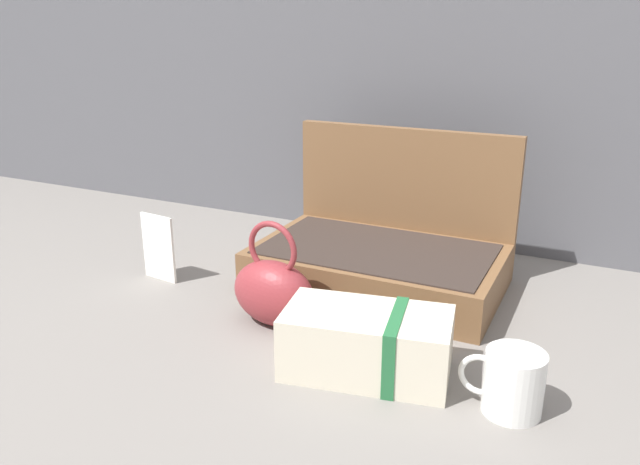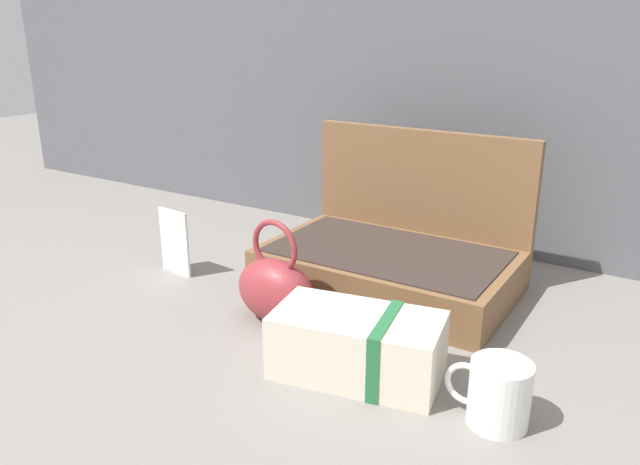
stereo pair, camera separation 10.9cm
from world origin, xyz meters
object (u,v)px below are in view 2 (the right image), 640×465
object	(u,v)px
cream_toiletry_bag	(359,346)
coffee_mug	(498,393)
teal_pouch_handbag	(276,289)
open_suitcase	(394,255)
info_card_left	(175,242)

from	to	relation	value
cream_toiletry_bag	coffee_mug	size ratio (longest dim) A/B	2.30
cream_toiletry_bag	coffee_mug	xyz separation A→B (m)	(0.23, -0.01, -0.01)
teal_pouch_handbag	coffee_mug	size ratio (longest dim) A/B	1.63
teal_pouch_handbag	cream_toiletry_bag	size ratio (longest dim) A/B	0.71
open_suitcase	info_card_left	bearing A→B (deg)	-156.36
cream_toiletry_bag	info_card_left	distance (m)	0.58
open_suitcase	info_card_left	distance (m)	0.49
open_suitcase	coffee_mug	distance (m)	0.50
open_suitcase	info_card_left	size ratio (longest dim) A/B	3.43
coffee_mug	cream_toiletry_bag	bearing A→B (deg)	178.00
open_suitcase	cream_toiletry_bag	xyz separation A→B (m)	(0.11, -0.36, -0.02)
open_suitcase	coffee_mug	size ratio (longest dim) A/B	4.08
open_suitcase	cream_toiletry_bag	world-z (taller)	open_suitcase
teal_pouch_handbag	info_card_left	size ratio (longest dim) A/B	1.37
cream_toiletry_bag	teal_pouch_handbag	bearing A→B (deg)	159.50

